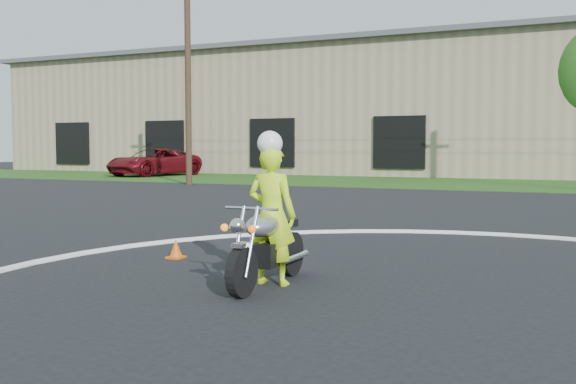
% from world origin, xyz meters
% --- Properties ---
extents(grass_strip, '(120.00, 10.00, 0.02)m').
position_xyz_m(grass_strip, '(0.00, 27.00, 0.01)').
color(grass_strip, '#1E4714').
rests_on(grass_strip, ground).
extents(primary_motorcycle, '(0.69, 1.97, 1.04)m').
position_xyz_m(primary_motorcycle, '(-2.21, 3.08, 0.50)').
color(primary_motorcycle, black).
rests_on(primary_motorcycle, ground).
extents(rider_primary_grp, '(0.64, 0.42, 1.92)m').
position_xyz_m(rider_primary_grp, '(-2.21, 3.22, 0.93)').
color(rider_primary_grp, '#C8FF1A').
rests_on(rider_primary_grp, ground).
extents(pickup_grp, '(3.94, 6.42, 1.66)m').
position_xyz_m(pickup_grp, '(-21.92, 27.83, 0.83)').
color(pickup_grp, '#610B13').
rests_on(pickup_grp, ground).
extents(warehouse, '(41.00, 17.00, 8.30)m').
position_xyz_m(warehouse, '(-18.00, 39.99, 4.16)').
color(warehouse, tan).
rests_on(warehouse, ground).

